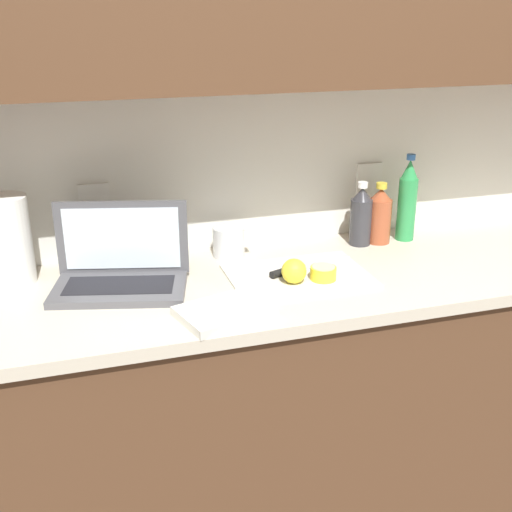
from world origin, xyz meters
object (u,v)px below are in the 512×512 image
Objects in this scene: lemon_half_cut at (323,273)px; paper_towel_roll at (8,241)px; cutting_board at (298,276)px; bottle_green_soda at (407,201)px; measuring_cup at (229,242)px; knife at (297,268)px; bottle_water_clear at (361,216)px; lemon_whole_beside at (294,271)px; laptop at (121,268)px; bottle_oil_tall at (380,216)px.

lemon_half_cut is 0.29× the size of paper_towel_roll.
lemon_half_cut is (0.05, -0.05, 0.02)m from cutting_board.
cutting_board is 0.51m from bottle_green_soda.
lemon_half_cut is 0.34m from measuring_cup.
knife is (0.01, 0.03, 0.01)m from cutting_board.
bottle_green_soda is (0.40, 0.25, 0.10)m from lemon_half_cut.
bottle_green_soda is 1.38× the size of bottle_water_clear.
laptop is at bearing 163.59° from lemon_whole_beside.
bottle_oil_tall is (0.35, 0.17, 0.07)m from knife.
bottle_water_clear is at bearing 38.03° from lemon_whole_beside.
lemon_half_cut is 0.88m from paper_towel_roll.
knife is at bearing -12.36° from paper_towel_roll.
measuring_cup is (-0.50, 0.02, -0.04)m from bottle_oil_tall.
bottle_green_soda is (0.45, 0.17, 0.12)m from knife.
lemon_whole_beside reaches higher than knife.
knife is 0.10m from lemon_half_cut.
bottle_green_soda reaches higher than laptop.
measuring_cup is (0.34, 0.14, -0.01)m from laptop.
bottle_green_soda is (0.45, 0.20, 0.13)m from cutting_board.
knife is 3.86× the size of lemon_half_cut.
lemon_half_cut is 0.37× the size of bottle_oil_tall.
laptop reaches higher than bottle_oil_tall.
knife is at bearing -153.88° from bottle_oil_tall.
lemon_whole_beside is 0.46m from bottle_oil_tall.
bottle_water_clear is (-0.16, 0.00, -0.04)m from bottle_green_soda.
knife is at bearing 64.52° from lemon_whole_beside.
bottle_water_clear is at bearing 22.72° from laptop.
knife is at bearing -51.55° from measuring_cup.
lemon_half_cut is 0.35m from bottle_water_clear.
lemon_whole_beside is at bearing 179.09° from lemon_half_cut.
bottle_oil_tall reaches higher than knife.
laptop is 3.39× the size of measuring_cup.
measuring_cup is at bearing 1.75° from paper_towel_roll.
paper_towel_roll is (-0.79, 0.17, 0.11)m from knife.
bottle_water_clear is at bearing 180.00° from bottle_oil_tall.
bottle_green_soda is at bearing 32.41° from lemon_half_cut.
cutting_board is 0.07m from lemon_whole_beside.
measuring_cup is 0.64m from paper_towel_roll.
laptop reaches higher than cutting_board.
laptop is at bearing -171.55° from bottle_water_clear.
cutting_board is at bearing -155.94° from bottle_green_soda.
bottle_green_soda is at bearing 24.06° from cutting_board.
lemon_half_cut is 0.35× the size of bottle_water_clear.
measuring_cup is at bearing 112.89° from lemon_whole_beside.
cutting_board is 0.27m from measuring_cup.
lemon_whole_beside is at bearing -18.58° from paper_towel_roll.
bottle_green_soda reaches higher than measuring_cup.
bottle_oil_tall is (0.39, 0.25, 0.05)m from lemon_whole_beside.
laptop is at bearing 153.23° from knife.
knife is 1.42× the size of bottle_oil_tall.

